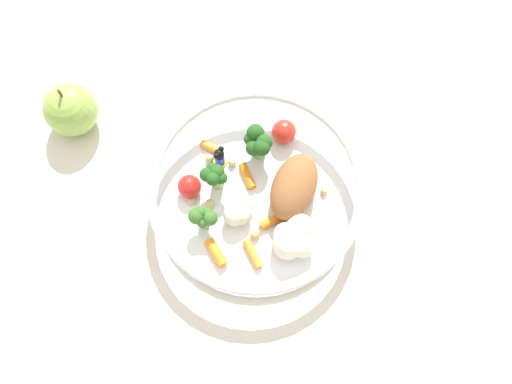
% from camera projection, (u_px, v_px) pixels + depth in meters
% --- Properties ---
extents(ground_plane, '(2.40, 2.40, 0.00)m').
position_uv_depth(ground_plane, '(241.00, 208.00, 0.67)').
color(ground_plane, silver).
extents(food_container, '(0.26, 0.26, 0.06)m').
position_uv_depth(food_container, '(260.00, 193.00, 0.65)').
color(food_container, white).
rests_on(food_container, ground_plane).
extents(loose_apple, '(0.07, 0.07, 0.08)m').
position_uv_depth(loose_apple, '(71.00, 110.00, 0.68)').
color(loose_apple, '#8CB74C').
rests_on(loose_apple, ground_plane).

